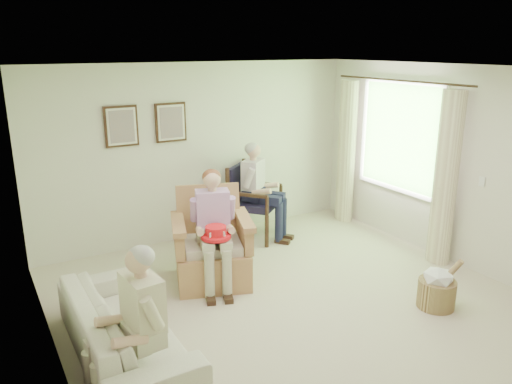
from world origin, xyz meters
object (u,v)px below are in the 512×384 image
Objects in this scene: wood_armchair at (252,198)px; red_hat at (216,233)px; wicker_armchair at (211,253)px; person_wicker at (215,221)px; person_sofa at (140,315)px; hatbox at (437,288)px; sofa at (124,328)px; person_dark at (258,184)px.

wood_armchair is 3.16× the size of red_hat.
wicker_armchair is 0.82× the size of person_wicker.
red_hat is at bearing -95.39° from person_wicker.
person_sofa is (-1.39, -1.61, 0.36)m from wicker_armchair.
wicker_armchair is 1.65m from wood_armchair.
wood_armchair is at bearing 102.76° from hatbox.
sofa is at bearing 174.18° from person_sofa.
wood_armchair reaches higher than hatbox.
hatbox is at bearing -37.96° from red_hat.
person_dark reaches higher than person_wicker.
sofa is 1.74m from person_wicker.
wicker_armchair is 2.16m from person_sofa.
wood_armchair is 0.52× the size of sofa.
wood_armchair is at bearing 64.93° from person_wicker.
person_wicker is 0.22m from red_hat.
person_dark reaches higher than hatbox.
person_dark reaches higher than wicker_armchair.
red_hat is at bearing -85.03° from wicker_armchair.
person_wicker reaches higher than wood_armchair.
person_sofa is (-2.60, -2.71, 0.12)m from wood_armchair.
person_sofa is at bearing -175.04° from person_dark.
person_dark is at bearing 128.42° from person_sofa.
wood_armchair is at bearing -50.40° from sofa.
sofa is at bearing -127.84° from person_wicker.
person_sofa is (-0.00, -0.56, 0.42)m from sofa.
person_wicker is (0.00, -0.15, 0.47)m from wicker_armchair.
wicker_armchair reaches higher than red_hat.
red_hat reaches higher than hatbox.
person_wicker is at bearing 65.50° from red_hat.
red_hat is (1.30, 0.72, 0.45)m from sofa.
person_wicker is 4.04× the size of red_hat.
sofa is at bearing 177.87° from person_dark.
wicker_armchair reaches higher than sofa.
person_dark is 3.63m from person_sofa.
wood_armchair is at bearing 130.39° from person_sofa.
wicker_armchair reaches higher than wood_armchair.
sofa is at bearing -123.67° from wicker_armchair.
red_hat is (-1.30, -1.43, 0.15)m from wood_armchair.
person_sofa is at bearing -135.54° from red_hat.
wicker_armchair is 2.66m from hatbox.
person_wicker is (-1.21, -1.25, 0.23)m from wood_armchair.
wicker_armchair is 0.49m from person_wicker.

